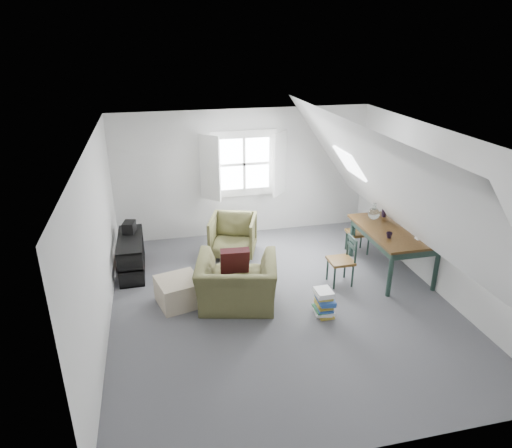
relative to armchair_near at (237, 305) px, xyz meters
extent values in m
plane|color=#4F5055|center=(0.65, -0.09, 0.00)|extent=(5.50, 5.50, 0.00)
plane|color=white|center=(0.65, -0.09, 2.50)|extent=(5.50, 5.50, 0.00)
plane|color=silver|center=(0.65, 2.66, 1.25)|extent=(5.00, 0.00, 5.00)
plane|color=silver|center=(0.65, -2.84, 1.25)|extent=(5.00, 0.00, 5.00)
plane|color=silver|center=(-1.85, -0.09, 1.25)|extent=(0.00, 5.50, 5.50)
plane|color=silver|center=(3.15, -0.09, 1.25)|extent=(0.00, 5.50, 5.50)
plane|color=white|center=(-0.90, -0.09, 1.78)|extent=(3.19, 5.50, 4.48)
plane|color=white|center=(2.20, -0.09, 1.78)|extent=(3.19, 5.50, 4.48)
cube|color=white|center=(0.65, 2.64, 1.45)|extent=(1.30, 0.04, 1.30)
cube|color=white|center=(-0.03, 2.48, 1.45)|extent=(0.35, 0.35, 1.25)
cube|color=white|center=(1.33, 2.48, 1.45)|extent=(0.35, 0.35, 1.25)
cube|color=white|center=(0.65, 2.63, 1.45)|extent=(1.00, 0.02, 1.00)
cube|color=white|center=(0.65, 2.61, 1.45)|extent=(1.08, 0.04, 0.05)
cube|color=white|center=(0.65, 2.61, 1.45)|extent=(0.05, 0.04, 1.08)
cube|color=white|center=(2.20, 1.21, 1.75)|extent=(0.35, 0.75, 0.47)
imported|color=#4D4C2A|center=(0.00, 0.00, 0.00)|extent=(1.36, 1.25, 0.75)
imported|color=#4D4C2A|center=(0.25, 1.69, 0.00)|extent=(1.02, 1.04, 0.75)
cube|color=#3C1013|center=(0.00, 0.15, 0.67)|extent=(0.44, 0.28, 0.44)
cube|color=tan|center=(-0.84, 0.25, 0.20)|extent=(0.74, 0.74, 0.40)
cube|color=#38220E|center=(2.73, 0.44, 0.78)|extent=(0.96, 1.59, 0.04)
cube|color=#1D312A|center=(2.73, 0.44, 0.69)|extent=(0.85, 1.49, 0.13)
cylinder|color=#1D312A|center=(2.34, -0.27, 0.38)|extent=(0.07, 0.07, 0.75)
cylinder|color=#1D312A|center=(3.13, -0.27, 0.38)|extent=(0.07, 0.07, 0.75)
cylinder|color=#1D312A|center=(2.34, 1.15, 0.38)|extent=(0.07, 0.07, 0.75)
cylinder|color=#1D312A|center=(3.13, 1.15, 0.38)|extent=(0.07, 0.07, 0.75)
sphere|color=silver|center=(2.58, 0.89, 0.91)|extent=(0.21, 0.21, 0.21)
cylinder|color=silver|center=(2.58, 0.89, 1.04)|extent=(0.07, 0.07, 0.11)
cylinder|color=black|center=(2.83, 0.99, 0.92)|extent=(0.08, 0.08, 0.25)
cylinder|color=#3F2D1E|center=(2.83, 0.99, 1.20)|extent=(0.03, 0.05, 0.45)
cylinder|color=#3F2D1E|center=(2.85, 1.00, 1.20)|extent=(0.04, 0.06, 0.45)
cylinder|color=#3F2D1E|center=(2.82, 0.98, 1.20)|extent=(0.05, 0.08, 0.45)
imported|color=black|center=(2.48, 0.14, 0.80)|extent=(0.11, 0.11, 0.09)
cube|color=white|center=(2.93, -0.01, 0.82)|extent=(0.13, 0.09, 0.04)
cube|color=brown|center=(2.51, 1.27, 0.40)|extent=(0.37, 0.37, 0.04)
cylinder|color=#1D312A|center=(2.66, 1.42, 0.19)|extent=(0.03, 0.03, 0.38)
cylinder|color=#1D312A|center=(2.66, 1.12, 0.19)|extent=(0.03, 0.03, 0.38)
cylinder|color=#1D312A|center=(2.36, 1.42, 0.19)|extent=(0.03, 0.03, 0.38)
cylinder|color=#1D312A|center=(2.36, 1.12, 0.19)|extent=(0.03, 0.03, 0.38)
cylinder|color=#1D312A|center=(2.66, 1.10, 0.59)|extent=(0.03, 0.03, 0.40)
cylinder|color=#1D312A|center=(2.36, 1.10, 0.59)|extent=(0.03, 0.03, 0.40)
cube|color=#1D312A|center=(2.51, 1.10, 0.75)|extent=(0.30, 0.03, 0.07)
cube|color=#1D312A|center=(2.51, 1.10, 0.64)|extent=(0.30, 0.03, 0.05)
cube|color=brown|center=(1.75, 0.27, 0.41)|extent=(0.38, 0.38, 0.05)
cylinder|color=#1D312A|center=(1.60, 0.42, 0.19)|extent=(0.03, 0.03, 0.39)
cylinder|color=#1D312A|center=(1.91, 0.42, 0.19)|extent=(0.03, 0.03, 0.39)
cylinder|color=#1D312A|center=(1.60, 0.11, 0.19)|extent=(0.03, 0.03, 0.39)
cylinder|color=#1D312A|center=(1.91, 0.11, 0.19)|extent=(0.03, 0.03, 0.39)
cylinder|color=#1D312A|center=(1.92, 0.42, 0.61)|extent=(0.03, 0.03, 0.41)
cylinder|color=#1D312A|center=(1.92, 0.11, 0.61)|extent=(0.03, 0.03, 0.41)
cube|color=#1D312A|center=(1.92, 0.27, 0.77)|extent=(0.03, 0.31, 0.07)
cube|color=#1D312A|center=(1.92, 0.27, 0.65)|extent=(0.03, 0.31, 0.05)
cube|color=black|center=(-1.55, 1.46, 0.02)|extent=(0.40, 1.20, 0.03)
cube|color=black|center=(-1.55, 1.46, 0.30)|extent=(0.40, 1.20, 0.03)
cube|color=black|center=(-1.55, 1.46, 0.60)|extent=(0.40, 1.20, 0.03)
cube|color=black|center=(-1.55, 0.87, 0.30)|extent=(0.40, 0.03, 0.60)
cube|color=black|center=(-1.55, 2.05, 0.30)|extent=(0.40, 0.03, 0.60)
cube|color=#264C99|center=(-1.55, 1.11, 0.13)|extent=(0.18, 0.20, 0.22)
cube|color=red|center=(-1.55, 1.56, 0.13)|extent=(0.18, 0.24, 0.22)
cube|color=white|center=(-1.55, 1.26, 0.42)|extent=(0.18, 0.22, 0.20)
cube|color=black|center=(-1.55, 1.71, 0.70)|extent=(0.24, 0.30, 0.21)
cube|color=#B29933|center=(1.19, -0.55, 0.02)|extent=(0.21, 0.28, 0.03)
cube|color=white|center=(1.16, -0.53, 0.05)|extent=(0.27, 0.31, 0.03)
cube|color=white|center=(1.20, -0.55, 0.09)|extent=(0.23, 0.30, 0.04)
cube|color=#337F4C|center=(1.15, -0.55, 0.12)|extent=(0.23, 0.29, 0.03)
cube|color=#264C99|center=(1.17, -0.57, 0.15)|extent=(0.25, 0.32, 0.03)
cube|color=#B29933|center=(1.17, -0.55, 0.17)|extent=(0.22, 0.28, 0.03)
cube|color=#B29933|center=(1.17, -0.53, 0.20)|extent=(0.25, 0.31, 0.04)
cube|color=#264C99|center=(1.20, -0.57, 0.24)|extent=(0.25, 0.32, 0.04)
cube|color=#264C99|center=(1.18, -0.57, 0.27)|extent=(0.25, 0.31, 0.03)
cube|color=#B29933|center=(1.17, -0.52, 0.31)|extent=(0.23, 0.29, 0.04)
cube|color=white|center=(1.16, -0.53, 0.35)|extent=(0.23, 0.27, 0.04)
cube|color=white|center=(1.16, -0.52, 0.39)|extent=(0.23, 0.28, 0.03)
camera|label=1|loc=(-1.04, -5.79, 3.80)|focal=32.00mm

